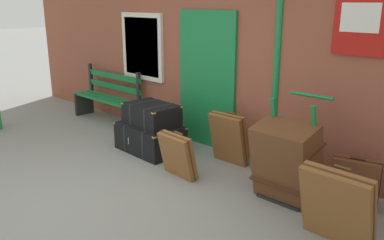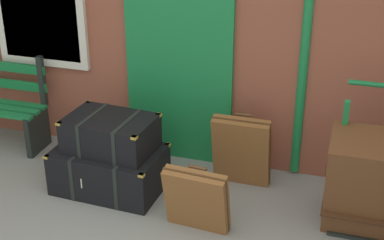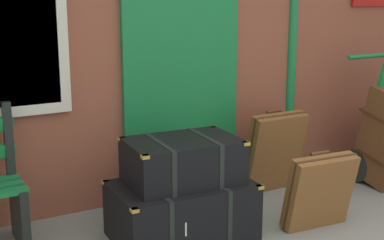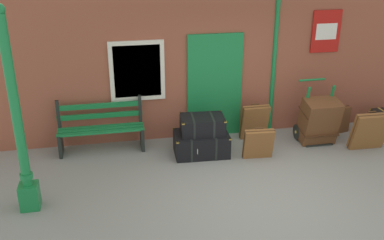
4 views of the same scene
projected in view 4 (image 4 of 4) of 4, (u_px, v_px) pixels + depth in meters
The scene contains 12 objects.
ground_plane at pixel (262, 196), 7.08m from camera, with size 60.00×60.00×0.00m, color gray.
brick_facade at pixel (222, 57), 8.81m from camera, with size 10.40×0.35×3.20m.
lamp_post at pixel (20, 138), 6.34m from camera, with size 0.28×0.28×3.04m.
platform_bench at pixel (101, 128), 8.43m from camera, with size 1.60×0.43×1.01m.
steamer_trunk_base at pixel (201, 144), 8.36m from camera, with size 1.04×0.70×0.43m.
steamer_trunk_middle at pixel (202, 125), 8.25m from camera, with size 0.85×0.61×0.33m.
porters_trolley at pixel (314, 127), 8.93m from camera, with size 0.71×0.66×1.19m.
large_brown_trunk at pixel (319, 121), 8.69m from camera, with size 0.70×0.62×0.95m.
suitcase_oxblood at pixel (369, 131), 8.45m from camera, with size 0.69×0.35×0.79m.
suitcase_charcoal at pixel (258, 144), 8.16m from camera, with size 0.56×0.29×0.61m.
suitcase_brown at pixel (338, 120), 9.25m from camera, with size 0.54×0.29×0.59m.
suitcase_beige at pixel (255, 122), 8.90m from camera, with size 0.55×0.29×0.76m.
Camera 4 is at (-2.25, -5.74, 3.86)m, focal length 41.80 mm.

